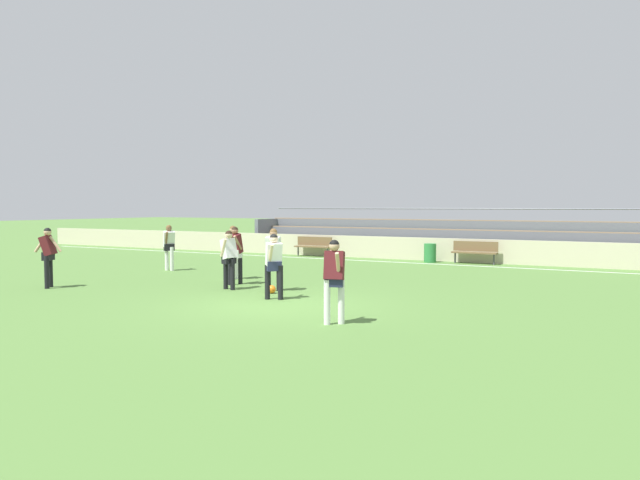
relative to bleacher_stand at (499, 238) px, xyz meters
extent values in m
plane|color=#517A38|center=(-2.13, -14.50, -0.94)|extent=(160.00, 160.00, 0.00)
cube|color=white|center=(-2.13, -3.09, -0.94)|extent=(44.00, 0.12, 0.01)
cube|color=beige|center=(-2.13, -1.72, -0.46)|extent=(48.00, 0.16, 0.98)
cube|color=#897051|center=(0.00, -0.91, -0.53)|extent=(23.99, 0.36, 0.08)
cube|color=slate|center=(0.00, -1.11, -0.74)|extent=(23.99, 0.04, 0.41)
cube|color=#897051|center=(0.00, -0.28, -0.12)|extent=(23.99, 0.36, 0.08)
cube|color=slate|center=(0.00, -0.48, -0.32)|extent=(23.99, 0.04, 0.41)
cube|color=#897051|center=(0.00, 0.35, 0.30)|extent=(23.99, 0.36, 0.08)
cube|color=slate|center=(0.00, 0.15, 0.09)|extent=(23.99, 0.04, 0.41)
cube|color=#897051|center=(0.00, 0.98, 0.71)|extent=(23.99, 0.36, 0.08)
cube|color=slate|center=(0.00, 0.78, 0.50)|extent=(23.99, 0.04, 0.41)
cube|color=slate|center=(-11.89, 0.04, -0.12)|extent=(0.20, 2.24, 1.65)
cylinder|color=slate|center=(0.00, 1.23, 1.26)|extent=(23.99, 0.06, 0.06)
cube|color=brown|center=(-7.95, -2.25, -0.49)|extent=(1.80, 0.40, 0.06)
cube|color=brown|center=(-7.95, -2.07, -0.24)|extent=(1.80, 0.05, 0.40)
cylinder|color=#47474C|center=(-8.73, -2.25, -0.72)|extent=(0.07, 0.07, 0.45)
cylinder|color=#47474C|center=(-7.17, -2.25, -0.72)|extent=(0.07, 0.07, 0.45)
cube|color=brown|center=(-0.50, -2.25, -0.49)|extent=(1.80, 0.40, 0.06)
cube|color=brown|center=(-0.50, -2.07, -0.24)|extent=(1.80, 0.05, 0.40)
cylinder|color=#47474C|center=(-1.28, -2.25, -0.72)|extent=(0.07, 0.07, 0.45)
cylinder|color=#47474C|center=(0.28, -2.25, -0.72)|extent=(0.07, 0.07, 0.45)
cylinder|color=#2D7F3D|center=(-2.28, -2.46, -0.55)|extent=(0.50, 0.50, 0.78)
cylinder|color=black|center=(-2.51, -13.71, -0.52)|extent=(0.13, 0.13, 0.86)
cylinder|color=black|center=(-2.83, -13.81, -0.52)|extent=(0.13, 0.13, 0.86)
cube|color=#232847|center=(-2.67, -13.76, -0.11)|extent=(0.41, 0.41, 0.24)
cube|color=white|center=(-2.67, -13.76, 0.19)|extent=(0.48, 0.48, 0.59)
cylinder|color=beige|center=(-2.62, -13.97, 0.23)|extent=(0.29, 0.28, 0.49)
cylinder|color=beige|center=(-2.72, -13.56, 0.23)|extent=(0.29, 0.28, 0.49)
sphere|color=beige|center=(-2.67, -13.76, 0.58)|extent=(0.21, 0.21, 0.21)
sphere|color=black|center=(-2.67, -13.76, 0.60)|extent=(0.20, 0.20, 0.20)
cylinder|color=black|center=(-3.37, -12.43, -0.48)|extent=(0.13, 0.13, 0.94)
cylinder|color=black|center=(-3.57, -12.64, -0.48)|extent=(0.13, 0.13, 0.94)
cube|color=black|center=(-3.47, -12.53, -0.03)|extent=(0.40, 0.30, 0.24)
cube|color=white|center=(-3.47, -12.53, 0.27)|extent=(0.45, 0.41, 0.59)
cylinder|color=#A87A5B|center=(-3.32, -12.66, 0.31)|extent=(0.15, 0.32, 0.49)
cylinder|color=#A87A5B|center=(-3.63, -12.40, 0.31)|extent=(0.15, 0.32, 0.49)
sphere|color=#A87A5B|center=(-3.47, -12.53, 0.66)|extent=(0.21, 0.21, 0.21)
sphere|color=brown|center=(-3.47, -12.53, 0.68)|extent=(0.20, 0.20, 0.20)
cylinder|color=white|center=(-9.48, -9.96, -0.51)|extent=(0.13, 0.13, 0.86)
cylinder|color=white|center=(-9.73, -9.96, -0.51)|extent=(0.13, 0.13, 0.86)
cube|color=black|center=(-9.61, -9.96, -0.10)|extent=(0.39, 0.42, 0.24)
cube|color=white|center=(-9.61, -9.96, 0.20)|extent=(0.51, 0.51, 0.60)
cylinder|color=brown|center=(-9.55, -10.14, 0.24)|extent=(0.31, 0.26, 0.49)
cylinder|color=brown|center=(-9.66, -9.77, 0.24)|extent=(0.31, 0.26, 0.49)
sphere|color=brown|center=(-9.61, -9.96, 0.59)|extent=(0.21, 0.21, 0.21)
sphere|color=brown|center=(-9.61, -9.96, 0.61)|extent=(0.20, 0.20, 0.20)
cylinder|color=black|center=(-4.89, -12.82, -0.51)|extent=(0.13, 0.13, 0.87)
cylinder|color=black|center=(-4.60, -12.89, -0.51)|extent=(0.13, 0.13, 0.87)
cube|color=black|center=(-4.74, -12.86, -0.10)|extent=(0.31, 0.41, 0.24)
cube|color=white|center=(-4.74, -12.86, 0.20)|extent=(0.45, 0.47, 0.60)
cylinder|color=beige|center=(-4.71, -12.66, 0.24)|extent=(0.28, 0.15, 0.51)
cylinder|color=beige|center=(-4.78, -13.05, 0.24)|extent=(0.28, 0.15, 0.51)
sphere|color=beige|center=(-4.74, -12.86, 0.59)|extent=(0.21, 0.21, 0.21)
sphere|color=black|center=(-4.74, -12.86, 0.61)|extent=(0.20, 0.20, 0.20)
cylinder|color=white|center=(-0.04, -15.92, -0.50)|extent=(0.13, 0.13, 0.89)
cylinder|color=white|center=(0.17, -15.72, -0.50)|extent=(0.13, 0.13, 0.89)
cube|color=#232847|center=(0.07, -15.82, -0.08)|extent=(0.41, 0.31, 0.24)
cube|color=#56191E|center=(0.07, -15.82, 0.22)|extent=(0.45, 0.42, 0.59)
cylinder|color=#D6A884|center=(-0.08, -15.69, 0.26)|extent=(0.16, 0.31, 0.50)
cylinder|color=#D6A884|center=(0.22, -15.96, 0.26)|extent=(0.16, 0.31, 0.50)
sphere|color=#D6A884|center=(0.07, -15.82, 0.61)|extent=(0.21, 0.21, 0.21)
sphere|color=black|center=(0.07, -15.82, 0.63)|extent=(0.20, 0.20, 0.20)
cylinder|color=black|center=(-9.56, -14.91, -0.48)|extent=(0.13, 0.13, 0.93)
cylinder|color=black|center=(-9.38, -15.17, -0.48)|extent=(0.13, 0.13, 0.93)
cube|color=black|center=(-9.47, -15.04, -0.03)|extent=(0.36, 0.42, 0.24)
cube|color=#56191E|center=(-9.47, -15.04, 0.27)|extent=(0.51, 0.51, 0.60)
cylinder|color=#D6A884|center=(-9.30, -14.92, 0.31)|extent=(0.36, 0.23, 0.47)
cylinder|color=#D6A884|center=(-9.64, -15.16, 0.31)|extent=(0.36, 0.23, 0.47)
sphere|color=#D6A884|center=(-9.47, -15.04, 0.65)|extent=(0.21, 0.21, 0.21)
sphere|color=black|center=(-9.47, -15.04, 0.67)|extent=(0.20, 0.20, 0.20)
cylinder|color=white|center=(-6.10, -11.05, -0.48)|extent=(0.13, 0.13, 0.92)
cylinder|color=white|center=(-5.99, -10.79, -0.48)|extent=(0.13, 0.13, 0.92)
cube|color=white|center=(-6.04, -10.92, -0.04)|extent=(0.39, 0.27, 0.24)
cube|color=#56191E|center=(-6.04, -10.92, 0.26)|extent=(0.42, 0.36, 0.59)
cylinder|color=#D6A884|center=(-6.23, -10.86, 0.30)|extent=(0.13, 0.41, 0.44)
cylinder|color=#D6A884|center=(-5.85, -10.97, 0.30)|extent=(0.13, 0.41, 0.44)
sphere|color=#D6A884|center=(-6.04, -10.92, 0.64)|extent=(0.21, 0.21, 0.21)
sphere|color=brown|center=(-6.04, -10.92, 0.66)|extent=(0.20, 0.20, 0.20)
cylinder|color=black|center=(-5.14, -11.78, -0.47)|extent=(0.13, 0.13, 0.94)
cylinder|color=black|center=(-5.29, -12.08, -0.47)|extent=(0.13, 0.13, 0.94)
cube|color=white|center=(-5.22, -11.93, -0.02)|extent=(0.36, 0.22, 0.24)
cube|color=#56191E|center=(-5.22, -11.93, 0.28)|extent=(0.38, 0.34, 0.59)
cylinder|color=#A87A5B|center=(-5.04, -12.03, 0.31)|extent=(0.08, 0.39, 0.45)
cylinder|color=#A87A5B|center=(-5.40, -11.82, 0.31)|extent=(0.08, 0.39, 0.45)
sphere|color=#A87A5B|center=(-5.22, -11.93, 0.66)|extent=(0.21, 0.21, 0.21)
sphere|color=black|center=(-5.22, -11.93, 0.68)|extent=(0.20, 0.20, 0.20)
sphere|color=orange|center=(-3.28, -12.93, -0.83)|extent=(0.22, 0.22, 0.22)
camera|label=1|loc=(5.35, -26.21, 1.40)|focal=33.40mm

